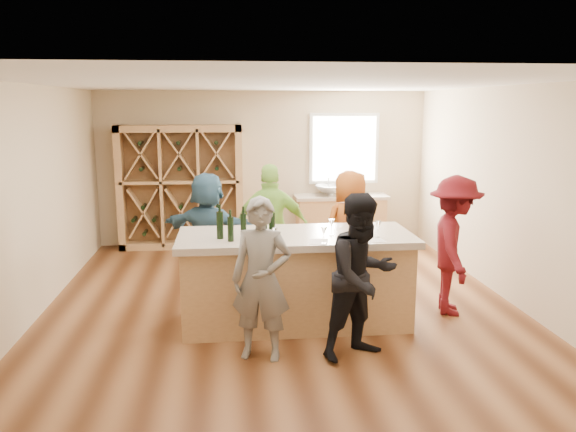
{
  "coord_description": "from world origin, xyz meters",
  "views": [
    {
      "loc": [
        -0.66,
        -6.82,
        2.56
      ],
      "look_at": [
        0.1,
        0.2,
        1.15
      ],
      "focal_mm": 35.0,
      "sensor_mm": 36.0,
      "label": 1
    }
  ],
  "objects": [
    {
      "name": "floor",
      "position": [
        0.0,
        0.0,
        -0.05
      ],
      "size": [
        6.0,
        7.0,
        0.1
      ],
      "primitive_type": "cube",
      "color": "brown",
      "rests_on": "ground"
    },
    {
      "name": "ceiling",
      "position": [
        0.0,
        0.0,
        2.85
      ],
      "size": [
        6.0,
        7.0,
        0.1
      ],
      "primitive_type": "cube",
      "color": "white",
      "rests_on": "ground"
    },
    {
      "name": "wall_back",
      "position": [
        0.0,
        3.55,
        1.4
      ],
      "size": [
        6.0,
        0.1,
        2.8
      ],
      "primitive_type": "cube",
      "color": "#CAB592",
      "rests_on": "ground"
    },
    {
      "name": "wall_front",
      "position": [
        0.0,
        -3.55,
        1.4
      ],
      "size": [
        6.0,
        0.1,
        2.8
      ],
      "primitive_type": "cube",
      "color": "#CAB592",
      "rests_on": "ground"
    },
    {
      "name": "wall_left",
      "position": [
        -3.05,
        0.0,
        1.4
      ],
      "size": [
        0.1,
        7.0,
        2.8
      ],
      "primitive_type": "cube",
      "color": "#CAB592",
      "rests_on": "ground"
    },
    {
      "name": "wall_right",
      "position": [
        3.05,
        0.0,
        1.4
      ],
      "size": [
        0.1,
        7.0,
        2.8
      ],
      "primitive_type": "cube",
      "color": "#CAB592",
      "rests_on": "ground"
    },
    {
      "name": "window_frame",
      "position": [
        1.5,
        3.47,
        1.75
      ],
      "size": [
        1.3,
        0.06,
        1.3
      ],
      "primitive_type": "cube",
      "color": "white",
      "rests_on": "wall_back"
    },
    {
      "name": "window_pane",
      "position": [
        1.5,
        3.44,
        1.75
      ],
      "size": [
        1.18,
        0.01,
        1.18
      ],
      "primitive_type": "cube",
      "color": "white",
      "rests_on": "wall_back"
    },
    {
      "name": "wine_rack",
      "position": [
        -1.5,
        3.27,
        1.1
      ],
      "size": [
        2.2,
        0.45,
        2.2
      ],
      "primitive_type": "cube",
      "color": "tan",
      "rests_on": "floor"
    },
    {
      "name": "back_counter_base",
      "position": [
        1.4,
        3.2,
        0.43
      ],
      "size": [
        1.6,
        0.58,
        0.86
      ],
      "primitive_type": "cube",
      "color": "tan",
      "rests_on": "floor"
    },
    {
      "name": "back_counter_top",
      "position": [
        1.4,
        3.2,
        0.89
      ],
      "size": [
        1.7,
        0.62,
        0.06
      ],
      "primitive_type": "cube",
      "color": "#B1A391",
      "rests_on": "back_counter_base"
    },
    {
      "name": "sink",
      "position": [
        1.2,
        3.2,
        1.01
      ],
      "size": [
        0.54,
        0.54,
        0.19
      ],
      "primitive_type": "imported",
      "color": "silver",
      "rests_on": "back_counter_top"
    },
    {
      "name": "faucet",
      "position": [
        1.2,
        3.38,
        1.07
      ],
      "size": [
        0.02,
        0.02,
        0.3
      ],
      "primitive_type": "cylinder",
      "color": "silver",
      "rests_on": "back_counter_top"
    },
    {
      "name": "tasting_counter_base",
      "position": [
        0.11,
        -0.53,
        0.5
      ],
      "size": [
        2.6,
        1.0,
        1.0
      ],
      "primitive_type": "cube",
      "color": "tan",
      "rests_on": "floor"
    },
    {
      "name": "tasting_counter_top",
      "position": [
        0.11,
        -0.53,
        1.04
      ],
      "size": [
        2.72,
        1.12,
        0.08
      ],
      "primitive_type": "cube",
      "color": "#B1A391",
      "rests_on": "tasting_counter_base"
    },
    {
      "name": "wine_bottle_a",
      "position": [
        -0.76,
        -0.66,
        1.23
      ],
      "size": [
        0.09,
        0.09,
        0.31
      ],
      "primitive_type": "cylinder",
      "rotation": [
        0.0,
        0.0,
        -0.18
      ],
      "color": "black",
      "rests_on": "tasting_counter_top"
    },
    {
      "name": "wine_bottle_b",
      "position": [
        -0.64,
        -0.79,
        1.22
      ],
      "size": [
        0.07,
        0.07,
        0.27
      ],
      "primitive_type": "cylinder",
      "rotation": [
        0.0,
        0.0,
        0.04
      ],
      "color": "black",
      "rests_on": "tasting_counter_top"
    },
    {
      "name": "wine_bottle_c",
      "position": [
        -0.49,
        -0.62,
        1.22
      ],
      "size": [
        0.08,
        0.08,
        0.27
      ],
      "primitive_type": "cylinder",
      "rotation": [
        0.0,
        0.0,
        -0.22
      ],
      "color": "black",
      "rests_on": "tasting_counter_top"
    },
    {
      "name": "wine_bottle_d",
      "position": [
        -0.28,
        -0.78,
        1.24
      ],
      "size": [
        0.08,
        0.08,
        0.32
      ],
      "primitive_type": "cylinder",
      "rotation": [
        0.0,
        0.0,
        0.07
      ],
      "color": "black",
      "rests_on": "tasting_counter_top"
    },
    {
      "name": "wine_bottle_e",
      "position": [
        -0.18,
        -0.68,
        1.22
      ],
      "size": [
        0.08,
        0.08,
        0.29
      ],
      "primitive_type": "cylinder",
      "rotation": [
        0.0,
        0.0,
        -0.11
      ],
      "color": "black",
      "rests_on": "tasting_counter_top"
    },
    {
      "name": "wine_glass_a",
      "position": [
        -0.17,
        -0.96,
        1.16
      ],
      "size": [
        0.08,
        0.08,
        0.17
      ],
      "primitive_type": "cone",
      "rotation": [
        0.0,
        0.0,
        -0.27
      ],
      "color": "white",
      "rests_on": "tasting_counter_top"
    },
    {
      "name": "wine_glass_b",
      "position": [
        0.36,
        -1.01,
        1.18
      ],
      "size": [
        0.09,
        0.09,
        0.2
      ],
      "primitive_type": "cone",
      "rotation": [
        0.0,
        0.0,
        0.18
      ],
      "color": "white",
      "rests_on": "tasting_counter_top"
    },
    {
      "name": "wine_glass_c",
      "position": [
        0.82,
        -1.01,
        1.18
      ],
      "size": [
        0.1,
        0.1,
        0.2
      ],
      "primitive_type": "cone",
      "rotation": [
        0.0,
        0.0,
        -0.42
      ],
      "color": "white",
      "rests_on": "tasting_counter_top"
    },
    {
      "name": "wine_glass_d",
      "position": [
        0.51,
        -0.63,
        1.17
      ],
      "size": [
        0.07,
        0.07,
        0.19
      ],
      "primitive_type": "cone",
      "rotation": [
        0.0,
        0.0,
        -0.0
      ],
      "color": "white",
      "rests_on": "tasting_counter_top"
    },
    {
      "name": "wine_glass_e",
      "position": [
        1.01,
        -0.8,
        1.18
      ],
      "size": [
        0.09,
        0.09,
        0.2
      ],
      "primitive_type": "cone",
      "rotation": [
        0.0,
        0.0,
        -0.27
      ],
      "color": "white",
      "rests_on": "tasting_counter_top"
    },
    {
      "name": "tasting_menu_a",
      "position": [
        -0.23,
        -0.88,
        1.08
      ],
      "size": [
        0.26,
        0.32,
        0.0
      ],
      "primitive_type": "cube",
      "rotation": [
        0.0,
        0.0,
        0.19
      ],
      "color": "white",
      "rests_on": "tasting_counter_top"
    },
    {
      "name": "tasting_menu_b",
      "position": [
        0.31,
        -0.93,
        1.08
      ],
      "size": [
        0.25,
        0.31,
        0.0
      ],
      "primitive_type": "cube",
      "rotation": [
        0.0,
        0.0,
        -0.22
      ],
      "color": "white",
      "rests_on": "tasting_counter_top"
    },
    {
      "name": "tasting_menu_c",
      "position": [
        0.92,
        -0.86,
        1.08
      ],
      "size": [
        0.28,
        0.36,
        0.0
      ],
      "primitive_type": "cube",
      "rotation": [
        0.0,
        0.0,
        0.1
      ],
      "color": "white",
      "rests_on": "tasting_counter_top"
    },
    {
      "name": "person_near_left",
      "position": [
        -0.34,
        -1.43,
        0.83
      ],
      "size": [
        0.71,
        0.59,
        1.67
      ],
      "primitive_type": "imported",
      "rotation": [
        0.0,
        0.0,
        -0.27
      ],
      "color": "slate",
      "rests_on": "floor"
    },
    {
      "name": "person_near_right",
      "position": [
        0.67,
        -1.5,
        0.85
      ],
      "size": [
        0.94,
        0.76,
        1.7
      ],
      "primitive_type": "imported",
      "rotation": [
        0.0,
        0.0,
        0.44
      ],
      "color": "black",
      "rests_on": "floor"
    },
    {
      "name": "person_server",
      "position": [
        2.08,
        -0.41,
        0.86
      ],
      "size": [
        0.79,
        1.21,
        1.72
      ],
      "primitive_type": "imported",
      "rotation": [
        0.0,
        0.0,
        1.31
      ],
      "color": "#590F14",
      "rests_on": "floor"
    },
    {
      "name": "person_far_mid",
      "position": [
        -0.07,
        0.73,
        0.88
      ],
      "size": [
        1.05,
        0.57,
        1.77
      ],
      "primitive_type": "imported",
      "rotation": [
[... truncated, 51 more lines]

